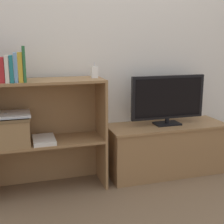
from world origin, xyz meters
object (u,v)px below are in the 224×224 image
at_px(tv_stand, 166,148).
at_px(storage_basket_left, 6,129).
at_px(book_skyblue, 15,67).
at_px(book_teal, 11,69).
at_px(laptop, 5,115).
at_px(book_forest, 24,64).
at_px(book_ivory, 7,69).
at_px(magazine_stack, 44,140).
at_px(baby_monitor, 94,72).
at_px(book_crimson, 2,70).
at_px(book_mustard, 20,67).
at_px(tv, 168,99).

xyz_separation_m(tv_stand, storage_basket_left, (-1.32, -0.03, 0.30)).
bearing_deg(book_skyblue, book_teal, 180.00).
xyz_separation_m(book_teal, laptop, (-0.07, 0.05, -0.33)).
height_order(tv_stand, book_forest, book_forest).
relative_size(book_ivory, book_skyblue, 0.92).
height_order(book_teal, laptop, book_teal).
distance_m(tv_stand, book_teal, 1.46).
bearing_deg(tv_stand, magazine_stack, -177.46).
distance_m(baby_monitor, magazine_stack, 0.64).
xyz_separation_m(laptop, magazine_stack, (0.26, -0.01, -0.21)).
height_order(book_teal, book_skyblue, book_skyblue).
bearing_deg(book_forest, tv_stand, 4.05).
bearing_deg(book_teal, book_forest, 0.00).
xyz_separation_m(book_skyblue, laptop, (-0.09, 0.05, -0.34)).
distance_m(book_teal, book_forest, 0.09).
bearing_deg(book_forest, laptop, 161.43).
height_order(book_crimson, book_skyblue, book_skyblue).
bearing_deg(book_ivory, laptop, 124.84).
xyz_separation_m(book_mustard, baby_monitor, (0.55, 0.07, -0.06)).
height_order(book_ivory, magazine_stack, book_ivory).
height_order(book_mustard, book_forest, book_forest).
bearing_deg(book_mustard, laptop, 157.68).
bearing_deg(book_ivory, book_crimson, 180.00).
relative_size(tv_stand, book_teal, 5.68).
bearing_deg(tv_stand, book_ivory, -176.31).
bearing_deg(baby_monitor, book_ivory, -174.11).
distance_m(book_crimson, book_teal, 0.06).
distance_m(book_teal, laptop, 0.34).
relative_size(book_mustard, magazine_stack, 0.80).
bearing_deg(book_mustard, book_crimson, 180.00).
bearing_deg(laptop, storage_basket_left, 180.00).
distance_m(tv, storage_basket_left, 1.33).
xyz_separation_m(book_teal, magazine_stack, (0.20, 0.04, -0.54)).
relative_size(book_teal, baby_monitor, 1.53).
distance_m(book_skyblue, book_mustard, 0.03).
height_order(tv, magazine_stack, tv).
bearing_deg(book_crimson, book_teal, 0.00).
height_order(book_teal, magazine_stack, book_teal).
distance_m(book_crimson, magazine_stack, 0.60).
distance_m(tv_stand, book_crimson, 1.51).
bearing_deg(magazine_stack, book_skyblue, -168.09).
relative_size(book_crimson, book_forest, 0.70).
bearing_deg(magazine_stack, book_forest, -162.23).
distance_m(storage_basket_left, magazine_stack, 0.28).
xyz_separation_m(tv, book_mustard, (-1.19, -0.08, 0.30)).
bearing_deg(book_forest, baby_monitor, 7.18).
height_order(baby_monitor, magazine_stack, baby_monitor).
height_order(tv, book_forest, book_forest).
xyz_separation_m(book_forest, storage_basket_left, (-0.15, 0.05, -0.47)).
relative_size(book_forest, baby_monitor, 2.05).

